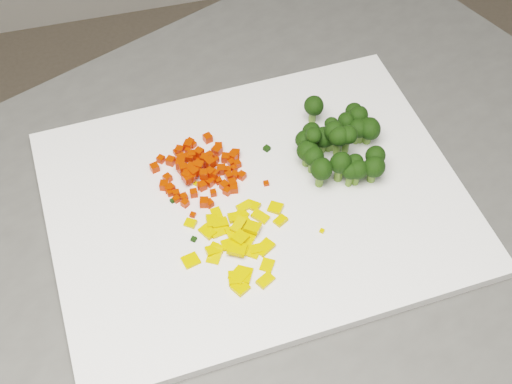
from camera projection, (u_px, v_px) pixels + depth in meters
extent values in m
cube|color=#4D4C4A|center=(252.00, 373.00, 1.18)|extent=(1.16, 1.00, 0.90)
cube|color=white|center=(256.00, 201.00, 0.83)|extent=(0.49, 0.40, 0.01)
cube|color=red|center=(228.00, 170.00, 0.84)|extent=(0.01, 0.01, 0.01)
cube|color=red|center=(210.00, 182.00, 0.83)|extent=(0.01, 0.01, 0.01)
cube|color=red|center=(194.00, 193.00, 0.82)|extent=(0.01, 0.01, 0.01)
cube|color=red|center=(171.00, 161.00, 0.85)|extent=(0.01, 0.01, 0.01)
cube|color=red|center=(234.00, 168.00, 0.84)|extent=(0.01, 0.01, 0.01)
cube|color=red|center=(236.00, 154.00, 0.86)|extent=(0.01, 0.01, 0.01)
cube|color=red|center=(199.00, 159.00, 0.85)|extent=(0.01, 0.01, 0.01)
cube|color=red|center=(195.00, 168.00, 0.83)|extent=(0.01, 0.01, 0.01)
cube|color=red|center=(237.00, 164.00, 0.85)|extent=(0.01, 0.01, 0.01)
cube|color=red|center=(204.00, 202.00, 0.81)|extent=(0.01, 0.01, 0.01)
cube|color=red|center=(190.00, 142.00, 0.87)|extent=(0.01, 0.01, 0.01)
cube|color=red|center=(218.00, 181.00, 0.83)|extent=(0.01, 0.01, 0.01)
cube|color=red|center=(188.00, 179.00, 0.82)|extent=(0.01, 0.01, 0.01)
cube|color=red|center=(235.00, 175.00, 0.84)|extent=(0.01, 0.01, 0.01)
cube|color=red|center=(182.00, 169.00, 0.84)|extent=(0.01, 0.01, 0.01)
cube|color=red|center=(219.00, 147.00, 0.86)|extent=(0.01, 0.01, 0.01)
cube|color=red|center=(188.00, 150.00, 0.86)|extent=(0.01, 0.01, 0.01)
cube|color=red|center=(226.00, 158.00, 0.85)|extent=(0.01, 0.01, 0.01)
cube|color=red|center=(188.00, 170.00, 0.83)|extent=(0.01, 0.01, 0.01)
cube|color=red|center=(190.00, 157.00, 0.84)|extent=(0.01, 0.01, 0.01)
cube|color=red|center=(209.00, 156.00, 0.85)|extent=(0.01, 0.01, 0.01)
cube|color=red|center=(208.00, 138.00, 0.87)|extent=(0.01, 0.01, 0.01)
cube|color=red|center=(161.00, 159.00, 0.85)|extent=(0.01, 0.01, 0.01)
cube|color=red|center=(185.00, 157.00, 0.85)|extent=(0.01, 0.01, 0.01)
cube|color=red|center=(202.00, 186.00, 0.83)|extent=(0.01, 0.01, 0.01)
cube|color=red|center=(210.00, 163.00, 0.84)|extent=(0.01, 0.01, 0.01)
cube|color=red|center=(176.00, 152.00, 0.86)|extent=(0.01, 0.01, 0.01)
cube|color=red|center=(213.00, 164.00, 0.85)|extent=(0.01, 0.01, 0.01)
cube|color=red|center=(214.00, 173.00, 0.83)|extent=(0.01, 0.01, 0.01)
cube|color=red|center=(205.00, 158.00, 0.84)|extent=(0.01, 0.01, 0.01)
cube|color=red|center=(185.00, 203.00, 0.81)|extent=(0.01, 0.01, 0.01)
cube|color=red|center=(192.00, 155.00, 0.84)|extent=(0.01, 0.01, 0.01)
cube|color=red|center=(201.00, 186.00, 0.83)|extent=(0.01, 0.01, 0.01)
cube|color=red|center=(188.00, 145.00, 0.87)|extent=(0.01, 0.01, 0.01)
cube|color=red|center=(242.00, 176.00, 0.84)|extent=(0.01, 0.01, 0.01)
cube|color=red|center=(221.00, 170.00, 0.84)|extent=(0.01, 0.01, 0.01)
cube|color=red|center=(199.00, 152.00, 0.85)|extent=(0.01, 0.01, 0.01)
cube|color=red|center=(231.00, 163.00, 0.85)|extent=(0.01, 0.01, 0.01)
cube|color=red|center=(164.00, 185.00, 0.83)|extent=(0.01, 0.01, 0.01)
cube|color=red|center=(210.00, 172.00, 0.83)|extent=(0.01, 0.01, 0.01)
cube|color=red|center=(182.00, 159.00, 0.85)|extent=(0.01, 0.01, 0.01)
cube|color=red|center=(213.00, 193.00, 0.82)|extent=(0.01, 0.01, 0.01)
cube|color=red|center=(180.00, 164.00, 0.84)|extent=(0.01, 0.01, 0.01)
cube|color=red|center=(187.00, 176.00, 0.83)|extent=(0.01, 0.01, 0.01)
cube|color=red|center=(193.00, 176.00, 0.83)|extent=(0.01, 0.01, 0.01)
cube|color=red|center=(233.00, 156.00, 0.85)|extent=(0.01, 0.01, 0.01)
cube|color=red|center=(155.00, 168.00, 0.84)|extent=(0.01, 0.01, 0.01)
cube|color=red|center=(230.00, 158.00, 0.85)|extent=(0.01, 0.01, 0.01)
cube|color=red|center=(176.00, 199.00, 0.82)|extent=(0.01, 0.01, 0.01)
cube|color=red|center=(215.00, 160.00, 0.85)|extent=(0.01, 0.01, 0.01)
cube|color=red|center=(184.00, 197.00, 0.82)|extent=(0.01, 0.01, 0.01)
cube|color=red|center=(224.00, 186.00, 0.83)|extent=(0.01, 0.01, 0.01)
cube|color=red|center=(170.00, 193.00, 0.82)|extent=(0.01, 0.01, 0.01)
cube|color=red|center=(209.00, 204.00, 0.81)|extent=(0.01, 0.01, 0.01)
cube|color=red|center=(198.00, 167.00, 0.83)|extent=(0.01, 0.01, 0.01)
cube|color=red|center=(167.00, 178.00, 0.83)|extent=(0.01, 0.01, 0.01)
cube|color=red|center=(208.00, 163.00, 0.85)|extent=(0.01, 0.01, 0.01)
cube|color=red|center=(194.00, 172.00, 0.83)|extent=(0.01, 0.01, 0.01)
cube|color=red|center=(217.00, 151.00, 0.86)|extent=(0.01, 0.01, 0.01)
cube|color=red|center=(197.00, 164.00, 0.84)|extent=(0.01, 0.01, 0.01)
cube|color=red|center=(195.00, 170.00, 0.84)|extent=(0.01, 0.01, 0.01)
cube|color=red|center=(169.00, 188.00, 0.82)|extent=(0.01, 0.01, 0.01)
cube|color=red|center=(192.00, 168.00, 0.83)|extent=(0.01, 0.01, 0.01)
cube|color=red|center=(176.00, 193.00, 0.82)|extent=(0.01, 0.01, 0.01)
cube|color=red|center=(171.00, 188.00, 0.82)|extent=(0.01, 0.01, 0.01)
cube|color=red|center=(193.00, 144.00, 0.87)|extent=(0.01, 0.01, 0.01)
cube|color=red|center=(204.00, 174.00, 0.82)|extent=(0.01, 0.01, 0.01)
cube|color=red|center=(205.00, 162.00, 0.85)|extent=(0.01, 0.01, 0.01)
cube|color=red|center=(179.00, 150.00, 0.86)|extent=(0.01, 0.01, 0.01)
cube|color=red|center=(234.00, 189.00, 0.82)|extent=(0.01, 0.01, 0.01)
cube|color=red|center=(227.00, 191.00, 0.82)|extent=(0.01, 0.01, 0.01)
cube|color=red|center=(199.00, 166.00, 0.83)|extent=(0.01, 0.01, 0.01)
cube|color=red|center=(183.00, 168.00, 0.83)|extent=(0.01, 0.01, 0.01)
cube|color=red|center=(206.00, 179.00, 0.83)|extent=(0.01, 0.01, 0.01)
cube|color=red|center=(232.00, 183.00, 0.83)|extent=(0.01, 0.01, 0.01)
cube|color=red|center=(206.00, 165.00, 0.85)|extent=(0.01, 0.01, 0.01)
cube|color=red|center=(229.00, 176.00, 0.84)|extent=(0.01, 0.01, 0.01)
cube|color=#E3A30B|center=(217.00, 214.00, 0.80)|extent=(0.01, 0.02, 0.01)
cube|color=#E3A30B|center=(234.00, 217.00, 0.80)|extent=(0.01, 0.01, 0.01)
cube|color=#E3A30B|center=(258.00, 249.00, 0.78)|extent=(0.02, 0.01, 0.01)
cube|color=#E3A30B|center=(241.00, 250.00, 0.77)|extent=(0.02, 0.02, 0.01)
cube|color=#E3A30B|center=(214.00, 250.00, 0.77)|extent=(0.02, 0.01, 0.01)
cube|color=#E3A30B|center=(220.00, 232.00, 0.79)|extent=(0.02, 0.02, 0.01)
cube|color=#E3A30B|center=(260.00, 217.00, 0.80)|extent=(0.02, 0.02, 0.01)
cube|color=#E3A30B|center=(214.00, 255.00, 0.77)|extent=(0.02, 0.02, 0.01)
cube|color=#E3A30B|center=(241.00, 216.00, 0.80)|extent=(0.02, 0.02, 0.01)
cube|color=#E3A30B|center=(265.00, 247.00, 0.78)|extent=(0.03, 0.02, 0.01)
cube|color=#E3A30B|center=(239.00, 275.00, 0.75)|extent=(0.03, 0.03, 0.01)
cube|color=#E3A30B|center=(253.00, 205.00, 0.81)|extent=(0.02, 0.02, 0.01)
cube|color=#E3A30B|center=(237.00, 249.00, 0.77)|extent=(0.03, 0.02, 0.01)
cube|color=#E3A30B|center=(244.00, 207.00, 0.81)|extent=(0.02, 0.02, 0.01)
cube|color=#E3A30B|center=(246.00, 239.00, 0.78)|extent=(0.03, 0.03, 0.01)
cube|color=#E3A30B|center=(240.00, 238.00, 0.78)|extent=(0.02, 0.02, 0.01)
cube|color=#E3A30B|center=(267.00, 265.00, 0.76)|extent=(0.02, 0.02, 0.00)
cube|color=#E3A30B|center=(216.00, 249.00, 0.78)|extent=(0.02, 0.02, 0.00)
cube|color=#E3A30B|center=(212.00, 221.00, 0.80)|extent=(0.01, 0.02, 0.01)
cube|color=#E3A30B|center=(253.00, 227.00, 0.79)|extent=(0.02, 0.02, 0.01)
cube|color=#E3A30B|center=(243.00, 275.00, 0.75)|extent=(0.03, 0.03, 0.01)
cube|color=#E3A30B|center=(265.00, 280.00, 0.75)|extent=(0.02, 0.02, 0.01)
cube|color=#E3A30B|center=(207.00, 232.00, 0.79)|extent=(0.02, 0.02, 0.01)
cube|color=#E3A30B|center=(190.00, 223.00, 0.80)|extent=(0.02, 0.02, 0.01)
cube|color=#E3A30B|center=(276.00, 208.00, 0.81)|extent=(0.02, 0.02, 0.01)
cube|color=#E3A30B|center=(235.00, 278.00, 0.75)|extent=(0.02, 0.02, 0.01)
cube|color=#E3A30B|center=(240.00, 288.00, 0.74)|extent=(0.02, 0.02, 0.01)
cube|color=#E3A30B|center=(280.00, 221.00, 0.80)|extent=(0.02, 0.02, 0.01)
cube|color=#E3A30B|center=(230.00, 244.00, 0.78)|extent=(0.02, 0.02, 0.00)
cube|color=#E3A30B|center=(244.00, 224.00, 0.80)|extent=(0.02, 0.02, 0.01)
cube|color=#E3A30B|center=(238.00, 225.00, 0.79)|extent=(0.02, 0.02, 0.01)
cube|color=#E3A30B|center=(250.00, 232.00, 0.79)|extent=(0.02, 0.02, 0.01)
cube|color=#E3A30B|center=(191.00, 260.00, 0.77)|extent=(0.02, 0.02, 0.00)
cube|color=#E3A30B|center=(220.00, 223.00, 0.80)|extent=(0.02, 0.01, 0.01)
cube|color=#E3A30B|center=(254.00, 252.00, 0.77)|extent=(0.02, 0.02, 0.01)
cube|color=#E3A30B|center=(232.00, 234.00, 0.79)|extent=(0.01, 0.02, 0.01)
cube|color=black|center=(173.00, 201.00, 0.82)|extent=(0.01, 0.01, 0.00)
cube|color=black|center=(267.00, 148.00, 0.87)|extent=(0.01, 0.01, 0.00)
cube|color=#E3A30B|center=(322.00, 231.00, 0.79)|extent=(0.01, 0.01, 0.00)
cube|color=red|center=(266.00, 183.00, 0.83)|extent=(0.01, 0.01, 0.00)
cube|color=black|center=(194.00, 239.00, 0.78)|extent=(0.01, 0.01, 0.00)
cube|color=#E3A30B|center=(196.00, 184.00, 0.83)|extent=(0.01, 0.01, 0.00)
cube|color=red|center=(193.00, 215.00, 0.80)|extent=(0.01, 0.01, 0.00)
cube|color=#E3A30B|center=(244.00, 214.00, 0.80)|extent=(0.01, 0.01, 0.00)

